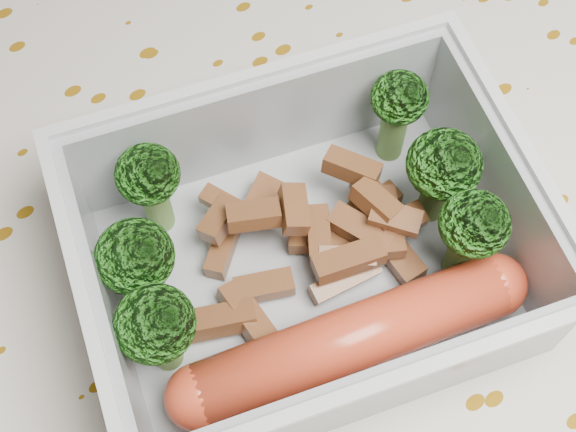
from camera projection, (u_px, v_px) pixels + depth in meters
dining_table at (291, 285)px, 0.48m from camera, size 1.40×0.90×0.75m
tablecloth at (291, 250)px, 0.43m from camera, size 1.46×0.96×0.19m
lunch_container at (309, 258)px, 0.36m from camera, size 0.23×0.20×0.07m
broccoli_florets at (291, 218)px, 0.35m from camera, size 0.18×0.13×0.06m
meat_pile at (323, 237)px, 0.37m from camera, size 0.12×0.09×0.03m
sausage at (351, 339)px, 0.35m from camera, size 0.16×0.06×0.03m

